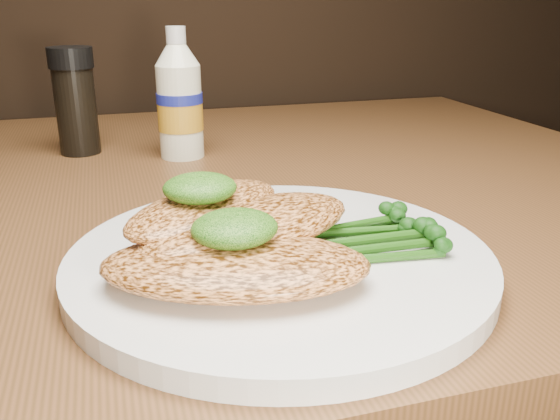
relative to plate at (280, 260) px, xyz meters
name	(u,v)px	position (x,y,z in m)	size (l,w,h in m)	color
plate	(280,260)	(0.00, 0.00, 0.00)	(0.30, 0.30, 0.02)	white
chicken_front	(235,265)	(-0.04, -0.04, 0.02)	(0.17, 0.09, 0.03)	#F5974E
chicken_mid	(250,225)	(-0.02, 0.00, 0.03)	(0.17, 0.08, 0.03)	#F5974E
chicken_back	(205,209)	(-0.05, 0.03, 0.04)	(0.14, 0.07, 0.02)	#F5974E
pesto_front	(235,228)	(-0.04, -0.03, 0.04)	(0.06, 0.05, 0.02)	#0E3708
pesto_back	(200,188)	(-0.05, 0.02, 0.05)	(0.05, 0.05, 0.02)	#0E3708
broccolini_bundle	(351,231)	(0.05, -0.01, 0.02)	(0.15, 0.11, 0.02)	#1E4E11
mayo_bottle	(179,94)	(-0.02, 0.34, 0.07)	(0.05, 0.05, 0.15)	white
pepper_grinder	(75,101)	(-0.14, 0.39, 0.06)	(0.05, 0.05, 0.13)	black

